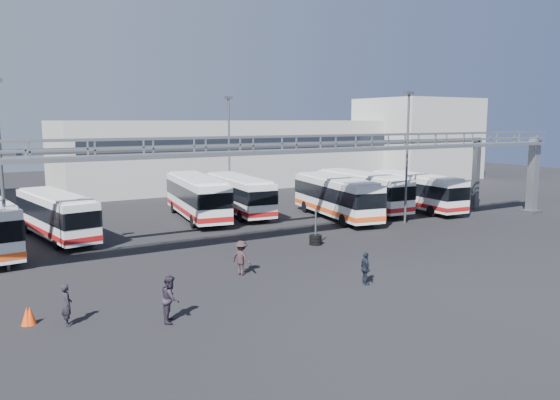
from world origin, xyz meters
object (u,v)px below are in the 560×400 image
bus_8 (416,190)px  tire_stack (316,239)px  bus_5 (238,194)px  bus_6 (336,196)px  pedestrian_b (171,299)px  light_pole_left (1,165)px  light_pole_back (229,145)px  pedestrian_c (241,258)px  light_pole_mid (407,150)px  bus_7 (362,190)px  pedestrian_a (67,305)px  cone_left (27,316)px  bus_4 (197,196)px  cone_right (30,316)px  bus_2 (56,214)px  pedestrian_d (366,268)px

bus_8 → tire_stack: bearing=-151.4°
bus_5 → bus_6: size_ratio=0.96×
pedestrian_b → light_pole_left: bearing=48.8°
light_pole_back → pedestrian_c: 23.81m
light_pole_left → light_pole_mid: (28.00, -1.00, 0.00)m
light_pole_mid → pedestrian_c: 19.27m
bus_7 → pedestrian_a: bus_7 is taller
pedestrian_c → cone_left: size_ratio=2.46×
light_pole_back → pedestrian_c: size_ratio=5.60×
light_pole_left → bus_4: light_pole_left is taller
pedestrian_a → pedestrian_b: pedestrian_b is taller
pedestrian_b → cone_left: (-5.03, 2.55, -0.58)m
bus_7 → cone_left: 32.66m
bus_6 → cone_left: 27.93m
cone_right → bus_6: bearing=27.5°
pedestrian_b → bus_7: bearing=-28.3°
bus_2 → cone_left: bearing=-111.3°
pedestrian_c → cone_right: 10.60m
bus_7 → cone_right: bus_7 is taller
pedestrian_c → light_pole_back: bearing=-48.7°
light_pole_left → bus_8: bearing=5.7°
bus_2 → pedestrian_c: (6.84, -14.32, -0.83)m
bus_6 → pedestrian_b: (-19.73, -15.38, -0.94)m
light_pole_left → pedestrian_d: size_ratio=6.23×
bus_4 → light_pole_mid: bearing=-28.9°
bus_5 → bus_8: 15.98m
bus_5 → pedestrian_d: size_ratio=6.75×
bus_6 → cone_left: size_ratio=15.56×
cone_left → tire_stack: tire_stack is taller
bus_2 → light_pole_back: bearing=14.3°
bus_8 → tire_stack: 17.15m
light_pole_mid → bus_5: light_pole_mid is taller
light_pole_left → bus_5: bearing=26.7°
bus_2 → pedestrian_d: (11.29, -19.01, -0.92)m
light_pole_back → bus_5: (-1.39, -4.62, -3.90)m
pedestrian_a → tire_stack: (16.46, 6.59, -0.46)m
bus_7 → pedestrian_c: bus_7 is taller
bus_2 → bus_5: bus_5 is taller
pedestrian_c → bus_4: bearing=-39.0°
light_pole_back → bus_7: (9.01, -8.48, -3.83)m
bus_8 → cone_left: size_ratio=14.70×
pedestrian_b → pedestrian_d: (9.93, -0.17, -0.13)m
bus_8 → cone_right: 35.70m
light_pole_mid → pedestrian_b: size_ratio=5.38×
light_pole_mid → tire_stack: (-10.26, -2.50, -5.34)m
bus_8 → light_pole_left: bearing=-169.2°
bus_8 → pedestrian_a: (-32.12, -13.42, -0.96)m
light_pole_mid → bus_7: light_pole_mid is taller
bus_7 → tire_stack: (-11.27, -9.02, -1.50)m
bus_7 → bus_6: bearing=-152.6°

